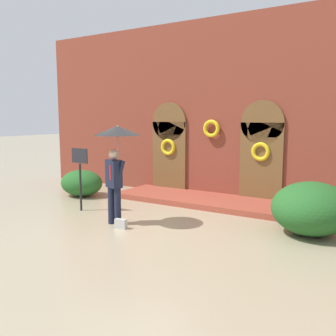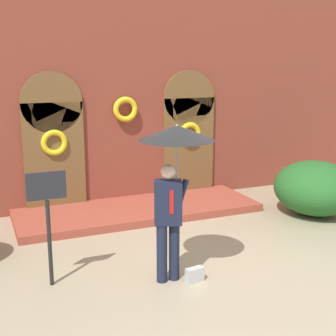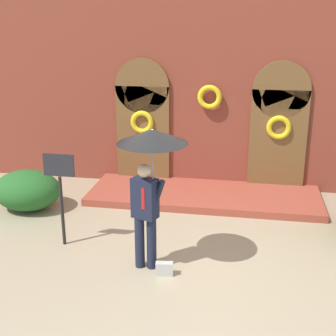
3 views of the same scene
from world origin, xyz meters
name	(u,v)px [view 1 (image 1 of 3)]	position (x,y,z in m)	size (l,w,h in m)	color
ground_plane	(139,227)	(0.00, 0.00, 0.00)	(80.00, 80.00, 0.00)	tan
building_facade	(216,113)	(0.00, 4.15, 2.68)	(14.00, 2.30, 5.60)	brown
person_with_umbrella	(117,145)	(-0.54, -0.12, 1.91)	(1.10, 1.10, 2.36)	#191E33
handbag	(121,224)	(-0.29, -0.32, 0.11)	(0.28, 0.12, 0.22)	#B7B7B2
sign_post	(80,169)	(-2.29, 0.41, 1.16)	(0.56, 0.06, 1.72)	black
shrub_left	(82,183)	(-3.68, 1.84, 0.43)	(1.44, 1.19, 0.85)	#235B23
shrub_right	(312,208)	(3.52, 1.58, 0.58)	(1.72, 1.85, 1.16)	#235B23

